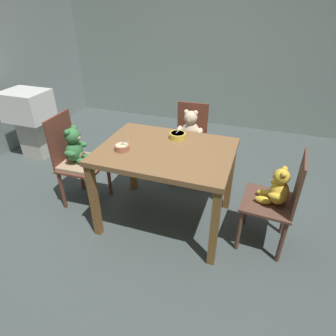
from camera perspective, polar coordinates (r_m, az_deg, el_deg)
The scene contains 9 objects.
ground_plane at distance 2.82m, azimuth -0.34°, elevation -10.38°, with size 5.20×5.20×0.04m.
wall_rear at distance 4.61m, azimuth 11.58°, elevation 27.27°, with size 5.20×0.08×3.15m, color gray.
dining_table at distance 2.42m, azimuth -0.39°, elevation 1.75°, with size 1.11×0.83×0.76m.
teddy_chair_far_center at distance 3.13m, azimuth 4.32°, elevation 6.35°, with size 0.39×0.39×0.87m.
teddy_chair_near_left at distance 2.89m, azimuth -17.70°, elevation 2.53°, with size 0.41×0.41×0.92m.
teddy_chair_near_right at distance 2.41m, azimuth 20.90°, elevation -5.06°, with size 0.42×0.44×0.87m.
porridge_bowl_terracotta_near_left at distance 2.38m, azimuth -9.13°, elevation 4.09°, with size 0.13×0.12×0.11m.
porridge_bowl_yellow_far_center at distance 2.55m, azimuth 1.92°, elevation 6.50°, with size 0.14×0.14×0.12m.
sink_basin at distance 4.03m, azimuth -25.91°, elevation 9.50°, with size 0.52×0.42×0.87m.
Camera 1 is at (0.71, -1.98, 1.85)m, focal length 30.56 mm.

